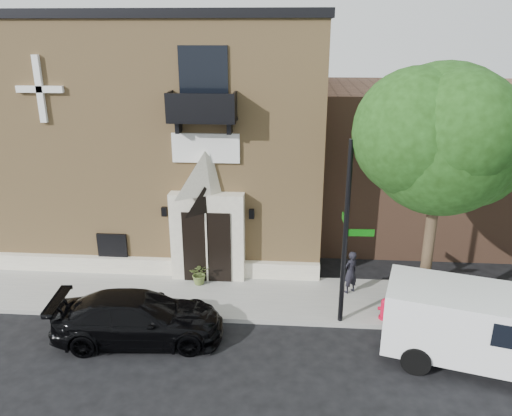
{
  "coord_description": "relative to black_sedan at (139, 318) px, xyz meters",
  "views": [
    {
      "loc": [
        1.94,
        -13.38,
        8.62
      ],
      "look_at": [
        0.77,
        2.0,
        3.14
      ],
      "focal_mm": 35.0,
      "sensor_mm": 36.0,
      "label": 1
    }
  ],
  "objects": [
    {
      "name": "street_sign",
      "position": [
        5.98,
        1.25,
        2.3
      ],
      "size": [
        0.91,
        0.91,
        5.69
      ],
      "rotation": [
        0.0,
        0.0,
        0.03
      ],
      "color": "black",
      "rests_on": "sidewalk"
    },
    {
      "name": "church",
      "position": [
        -0.55,
        8.99,
        3.92
      ],
      "size": [
        12.2,
        11.01,
        9.3
      ],
      "color": "#AC8551",
      "rests_on": "ground"
    },
    {
      "name": "cargo_van",
      "position": [
        9.82,
        -0.52,
        0.48
      ],
      "size": [
        5.57,
        3.38,
        2.13
      ],
      "rotation": [
        0.0,
        0.0,
        -0.27
      ],
      "color": "white",
      "rests_on": "ground"
    },
    {
      "name": "fire_hydrant",
      "position": [
        7.33,
        1.43,
        -0.22
      ],
      "size": [
        0.4,
        0.32,
        0.7
      ],
      "color": "#B20725",
      "rests_on": "sidewalk"
    },
    {
      "name": "dumpster",
      "position": [
        9.16,
        1.75,
        0.02
      ],
      "size": [
        2.01,
        1.54,
        1.16
      ],
      "rotation": [
        0.0,
        0.0,
        -0.34
      ],
      "color": "#103B18",
      "rests_on": "sidewalk"
    },
    {
      "name": "pedestrian_near",
      "position": [
        6.43,
        3.05,
        0.19
      ],
      "size": [
        0.66,
        0.62,
        1.52
      ],
      "primitive_type": "imported",
      "rotation": [
        0.0,
        0.0,
        3.77
      ],
      "color": "black",
      "rests_on": "sidewalk"
    },
    {
      "name": "sidewalk",
      "position": [
        3.44,
        2.53,
        -0.64
      ],
      "size": [
        42.0,
        3.0,
        0.15
      ],
      "primitive_type": "cube",
      "color": "gray",
      "rests_on": "ground"
    },
    {
      "name": "ground",
      "position": [
        2.44,
        1.03,
        -0.71
      ],
      "size": [
        120.0,
        120.0,
        0.0
      ],
      "primitive_type": "plane",
      "color": "black",
      "rests_on": "ground"
    },
    {
      "name": "black_sedan",
      "position": [
        0.0,
        0.0,
        0.0
      ],
      "size": [
        5.09,
        2.44,
        1.43
      ],
      "primitive_type": "imported",
      "rotation": [
        0.0,
        0.0,
        1.66
      ],
      "color": "black",
      "rests_on": "ground"
    },
    {
      "name": "street_tree_left",
      "position": [
        8.46,
        1.38,
        5.15
      ],
      "size": [
        4.97,
        4.38,
        7.77
      ],
      "color": "#38281C",
      "rests_on": "sidewalk"
    },
    {
      "name": "planter",
      "position": [
        1.2,
        3.26,
        -0.17
      ],
      "size": [
        0.78,
        0.7,
        0.78
      ],
      "primitive_type": "imported",
      "rotation": [
        0.0,
        0.0,
        0.14
      ],
      "color": "#5C6E33",
      "rests_on": "sidewalk"
    }
  ]
}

